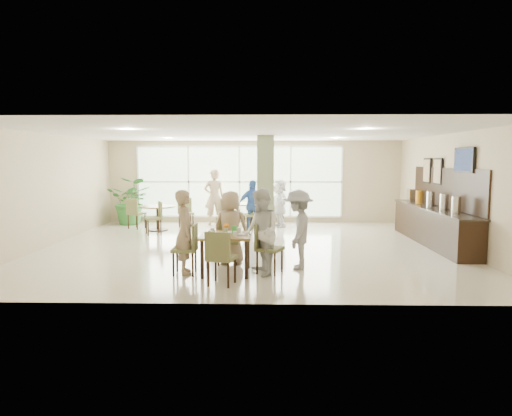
{
  "coord_description": "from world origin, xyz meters",
  "views": [
    {
      "loc": [
        0.43,
        -11.15,
        2.16
      ],
      "look_at": [
        0.2,
        -1.2,
        1.1
      ],
      "focal_mm": 32.0,
      "sensor_mm": 36.0,
      "label": 1
    }
  ],
  "objects_px": {
    "round_table_right": "(252,208)",
    "adult_standing": "(214,197)",
    "main_table": "(226,239)",
    "teen_right": "(261,232)",
    "teen_left": "(185,232)",
    "buffet_counter": "(433,223)",
    "potted_plant": "(131,201)",
    "teen_far": "(231,228)",
    "adult_a": "(252,205)",
    "teen_standing": "(298,229)",
    "adult_b": "(279,203)",
    "round_table_left": "(158,212)"
  },
  "relations": [
    {
      "from": "adult_standing",
      "to": "teen_right",
      "type": "bearing_deg",
      "value": 90.25
    },
    {
      "from": "main_table",
      "to": "adult_standing",
      "type": "distance_m",
      "value": 6.49
    },
    {
      "from": "teen_standing",
      "to": "adult_a",
      "type": "distance_m",
      "value": 4.98
    },
    {
      "from": "round_table_right",
      "to": "teen_standing",
      "type": "distance_m",
      "value": 5.84
    },
    {
      "from": "buffet_counter",
      "to": "teen_left",
      "type": "height_order",
      "value": "buffet_counter"
    },
    {
      "from": "buffet_counter",
      "to": "teen_far",
      "type": "relative_size",
      "value": 3.08
    },
    {
      "from": "round_table_right",
      "to": "teen_left",
      "type": "xyz_separation_m",
      "value": [
        -1.05,
        -6.17,
        0.21
      ]
    },
    {
      "from": "adult_b",
      "to": "adult_standing",
      "type": "xyz_separation_m",
      "value": [
        -2.14,
        0.33,
        0.15
      ]
    },
    {
      "from": "main_table",
      "to": "teen_far",
      "type": "distance_m",
      "value": 0.77
    },
    {
      "from": "main_table",
      "to": "teen_right",
      "type": "height_order",
      "value": "teen_right"
    },
    {
      "from": "buffet_counter",
      "to": "round_table_right",
      "type": "bearing_deg",
      "value": 147.83
    },
    {
      "from": "main_table",
      "to": "teen_left",
      "type": "relative_size",
      "value": 0.6
    },
    {
      "from": "teen_left",
      "to": "adult_a",
      "type": "relative_size",
      "value": 1.03
    },
    {
      "from": "round_table_right",
      "to": "adult_standing",
      "type": "height_order",
      "value": "adult_standing"
    },
    {
      "from": "teen_left",
      "to": "adult_a",
      "type": "height_order",
      "value": "teen_left"
    },
    {
      "from": "potted_plant",
      "to": "adult_a",
      "type": "distance_m",
      "value": 4.27
    },
    {
      "from": "buffet_counter",
      "to": "teen_left",
      "type": "xyz_separation_m",
      "value": [
        -5.81,
        -3.18,
        0.25
      ]
    },
    {
      "from": "main_table",
      "to": "teen_far",
      "type": "xyz_separation_m",
      "value": [
        0.03,
        0.76,
        0.11
      ]
    },
    {
      "from": "potted_plant",
      "to": "teen_right",
      "type": "distance_m",
      "value": 7.98
    },
    {
      "from": "teen_left",
      "to": "teen_far",
      "type": "distance_m",
      "value": 1.13
    },
    {
      "from": "round_table_right",
      "to": "adult_b",
      "type": "distance_m",
      "value": 0.92
    },
    {
      "from": "adult_a",
      "to": "main_table",
      "type": "bearing_deg",
      "value": -115.47
    },
    {
      "from": "potted_plant",
      "to": "teen_standing",
      "type": "relative_size",
      "value": 1.0
    },
    {
      "from": "round_table_right",
      "to": "teen_far",
      "type": "bearing_deg",
      "value": -92.67
    },
    {
      "from": "round_table_right",
      "to": "adult_standing",
      "type": "distance_m",
      "value": 1.31
    },
    {
      "from": "adult_a",
      "to": "adult_b",
      "type": "height_order",
      "value": "adult_a"
    },
    {
      "from": "teen_far",
      "to": "adult_a",
      "type": "height_order",
      "value": "adult_a"
    },
    {
      "from": "potted_plant",
      "to": "teen_far",
      "type": "distance_m",
      "value": 6.9
    },
    {
      "from": "buffet_counter",
      "to": "adult_standing",
      "type": "bearing_deg",
      "value": 151.39
    },
    {
      "from": "teen_left",
      "to": "teen_right",
      "type": "height_order",
      "value": "teen_right"
    },
    {
      "from": "potted_plant",
      "to": "adult_standing",
      "type": "bearing_deg",
      "value": -2.55
    },
    {
      "from": "buffet_counter",
      "to": "adult_standing",
      "type": "distance_m",
      "value": 6.84
    },
    {
      "from": "teen_left",
      "to": "adult_standing",
      "type": "height_order",
      "value": "adult_standing"
    },
    {
      "from": "teen_right",
      "to": "teen_standing",
      "type": "height_order",
      "value": "teen_right"
    },
    {
      "from": "teen_standing",
      "to": "teen_right",
      "type": "bearing_deg",
      "value": -45.7
    },
    {
      "from": "round_table_left",
      "to": "teen_standing",
      "type": "height_order",
      "value": "teen_standing"
    },
    {
      "from": "teen_right",
      "to": "teen_standing",
      "type": "relative_size",
      "value": 1.03
    },
    {
      "from": "teen_left",
      "to": "teen_far",
      "type": "relative_size",
      "value": 1.05
    },
    {
      "from": "teen_right",
      "to": "teen_left",
      "type": "bearing_deg",
      "value": -109.63
    },
    {
      "from": "teen_right",
      "to": "adult_standing",
      "type": "distance_m",
      "value": 6.72
    },
    {
      "from": "potted_plant",
      "to": "teen_far",
      "type": "xyz_separation_m",
      "value": [
        3.78,
        -5.78,
        -0.02
      ]
    },
    {
      "from": "teen_standing",
      "to": "adult_standing",
      "type": "xyz_separation_m",
      "value": [
        -2.35,
        6.01,
        0.14
      ]
    },
    {
      "from": "potted_plant",
      "to": "adult_a",
      "type": "relative_size",
      "value": 1.02
    },
    {
      "from": "main_table",
      "to": "adult_standing",
      "type": "xyz_separation_m",
      "value": [
        -0.96,
        6.42,
        0.27
      ]
    },
    {
      "from": "adult_b",
      "to": "teen_left",
      "type": "bearing_deg",
      "value": -36.63
    },
    {
      "from": "round_table_right",
      "to": "adult_b",
      "type": "relative_size",
      "value": 0.75
    },
    {
      "from": "potted_plant",
      "to": "round_table_right",
      "type": "bearing_deg",
      "value": -5.69
    },
    {
      "from": "teen_right",
      "to": "adult_standing",
      "type": "height_order",
      "value": "adult_standing"
    },
    {
      "from": "teen_left",
      "to": "teen_standing",
      "type": "relative_size",
      "value": 1.01
    },
    {
      "from": "teen_far",
      "to": "teen_standing",
      "type": "height_order",
      "value": "teen_standing"
    }
  ]
}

